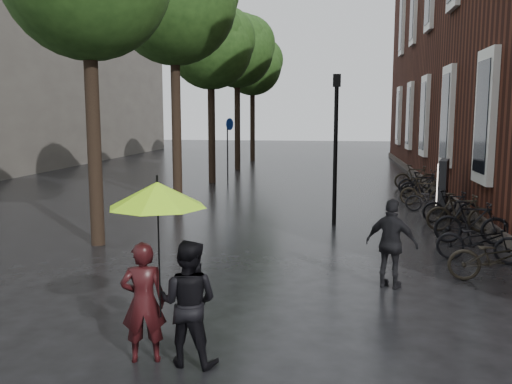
% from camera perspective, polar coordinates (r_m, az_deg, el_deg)
% --- Properties ---
extents(street_trees, '(4.33, 34.03, 8.91)m').
position_cam_1_polar(street_trees, '(21.75, -6.55, 16.75)').
color(street_trees, black).
rests_on(street_trees, ground).
extents(person_burgundy, '(0.63, 0.49, 1.53)m').
position_cam_1_polar(person_burgundy, '(6.97, -11.76, -11.27)').
color(person_burgundy, black).
rests_on(person_burgundy, ground).
extents(person_black, '(0.82, 0.67, 1.56)m').
position_cam_1_polar(person_black, '(6.81, -7.12, -11.47)').
color(person_black, black).
rests_on(person_black, ground).
extents(lime_umbrella, '(1.20, 1.20, 1.75)m').
position_cam_1_polar(lime_umbrella, '(6.53, -10.34, -0.27)').
color(lime_umbrella, black).
rests_on(lime_umbrella, ground).
extents(pedestrian_walking, '(1.01, 0.74, 1.60)m').
position_cam_1_polar(pedestrian_walking, '(9.91, 14.09, -5.31)').
color(pedestrian_walking, black).
rests_on(pedestrian_walking, ground).
extents(parked_bicycles, '(2.19, 13.47, 1.04)m').
position_cam_1_polar(parked_bicycles, '(17.01, 18.98, -1.04)').
color(parked_bicycles, black).
rests_on(parked_bicycles, ground).
extents(ad_lightbox, '(0.26, 1.12, 1.69)m').
position_cam_1_polar(ad_lightbox, '(17.70, 19.06, 0.52)').
color(ad_lightbox, black).
rests_on(ad_lightbox, ground).
extents(lamp_post, '(0.21, 0.21, 4.15)m').
position_cam_1_polar(lamp_post, '(15.10, 8.39, 6.00)').
color(lamp_post, black).
rests_on(lamp_post, ground).
extents(cycle_sign, '(0.15, 0.53, 2.91)m').
position_cam_1_polar(cycle_sign, '(24.21, -2.91, 5.44)').
color(cycle_sign, '#262628').
rests_on(cycle_sign, ground).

